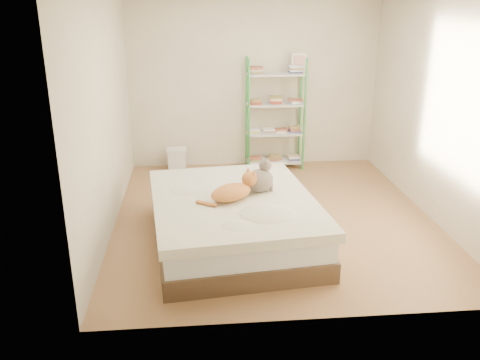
{
  "coord_description": "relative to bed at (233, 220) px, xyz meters",
  "views": [
    {
      "loc": [
        -0.92,
        -5.63,
        2.56
      ],
      "look_at": [
        -0.44,
        -0.35,
        0.62
      ],
      "focal_mm": 38.0,
      "sensor_mm": 36.0,
      "label": 1
    }
  ],
  "objects": [
    {
      "name": "grey_cat",
      "position": [
        0.3,
        0.14,
        0.45
      ],
      "size": [
        0.4,
        0.37,
        0.37
      ],
      "primitive_type": null,
      "rotation": [
        0.0,
        0.0,
        1.9
      ],
      "color": "#77675C",
      "rests_on": "bed"
    },
    {
      "name": "bed",
      "position": [
        0.0,
        0.0,
        0.0
      ],
      "size": [
        1.9,
        2.27,
        0.54
      ],
      "rotation": [
        0.0,
        0.0,
        0.11
      ],
      "color": "#4F3C2D",
      "rests_on": "ground"
    },
    {
      "name": "room",
      "position": [
        0.54,
        0.65,
        1.03
      ],
      "size": [
        3.81,
        4.21,
        2.61
      ],
      "color": "#9F6B47",
      "rests_on": "ground"
    },
    {
      "name": "white_bin",
      "position": [
        -0.67,
        2.5,
        -0.09
      ],
      "size": [
        0.31,
        0.27,
        0.35
      ],
      "rotation": [
        0.0,
        0.0,
        0.02
      ],
      "color": "white",
      "rests_on": "ground"
    },
    {
      "name": "shelf_unit",
      "position": [
        0.85,
        2.53,
        0.52
      ],
      "size": [
        0.9,
        0.36,
        1.74
      ],
      "color": "green",
      "rests_on": "ground"
    },
    {
      "name": "orange_cat",
      "position": [
        -0.03,
        -0.08,
        0.38
      ],
      "size": [
        0.64,
        0.55,
        0.23
      ],
      "primitive_type": null,
      "rotation": [
        0.0,
        0.0,
        0.55
      ],
      "color": "#E67B4C",
      "rests_on": "bed"
    },
    {
      "name": "cardboard_box",
      "position": [
        0.26,
        1.23,
        -0.08
      ],
      "size": [
        0.63,
        0.64,
        0.42
      ],
      "rotation": [
        0.0,
        0.0,
        -0.36
      ],
      "color": "#9E6F41",
      "rests_on": "ground"
    }
  ]
}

